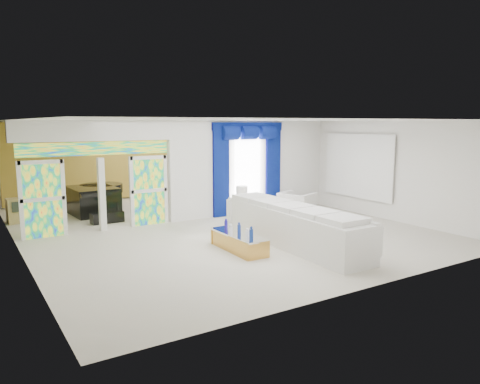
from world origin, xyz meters
TOP-DOWN VIEW (x-y plane):
  - floor at (0.00, 0.00)m, footprint 12.00×12.00m
  - dividing_wall at (2.15, 1.00)m, footprint 5.70×0.18m
  - dividing_header at (-2.85, 1.00)m, footprint 4.30×0.18m
  - stained_panel_left at (-4.28, 1.00)m, footprint 0.95×0.04m
  - stained_panel_right at (-1.42, 1.00)m, footprint 0.95×0.04m
  - stained_transom at (-2.85, 1.00)m, footprint 4.00×0.05m
  - window_pane at (1.90, 0.90)m, footprint 1.00×0.02m
  - blue_drape_left at (0.90, 0.87)m, footprint 0.55×0.10m
  - blue_drape_right at (2.90, 0.87)m, footprint 0.55×0.10m
  - blue_pelmet at (1.90, 0.87)m, footprint 2.60×0.12m
  - wall_mirror at (4.94, -1.00)m, footprint 0.04×2.70m
  - gold_curtains at (0.00, 5.90)m, footprint 9.70×0.12m
  - white_sofa at (0.68, -2.99)m, footprint 1.10×4.63m
  - coffee_table at (-0.67, -2.69)m, footprint 0.62×1.74m
  - console_table at (1.73, 0.50)m, footprint 1.21×0.45m
  - table_lamp at (1.43, 0.50)m, footprint 0.36×0.36m
  - armchair at (3.30, 0.09)m, footprint 1.21×1.29m
  - grand_piano at (-2.41, 3.50)m, footprint 1.43×1.81m
  - piano_bench at (-2.41, 1.90)m, footprint 0.96×0.42m
  - tv_console at (-4.68, 3.31)m, footprint 0.53×0.49m
  - chandelier at (-2.30, 3.40)m, footprint 0.60×0.60m
  - decanters at (-0.67, -2.71)m, footprint 0.18×1.17m

SIDE VIEW (x-z plane):
  - floor at x=0.00m, z-range 0.00..0.00m
  - piano_bench at x=-2.41m, z-range 0.00..0.31m
  - coffee_table at x=-0.67m, z-range 0.00..0.38m
  - console_table at x=1.73m, z-range 0.00..0.40m
  - armchair at x=3.30m, z-range 0.00..0.67m
  - tv_console at x=-4.68m, z-range 0.00..0.73m
  - grand_piano at x=-2.41m, z-range 0.00..0.88m
  - white_sofa at x=0.68m, z-range 0.00..0.88m
  - decanters at x=-0.67m, z-range 0.36..0.59m
  - table_lamp at x=1.43m, z-range 0.40..0.98m
  - stained_panel_left at x=-4.28m, z-range 0.00..2.00m
  - stained_panel_right at x=-1.42m, z-range 0.00..2.00m
  - blue_drape_left at x=0.90m, z-range 0.00..2.80m
  - blue_drape_right at x=2.90m, z-range 0.00..2.80m
  - window_pane at x=1.90m, z-range 0.30..2.60m
  - dividing_wall at x=2.15m, z-range 0.00..3.00m
  - gold_curtains at x=0.00m, z-range 0.05..2.95m
  - wall_mirror at x=4.94m, z-range 0.60..2.50m
  - stained_transom at x=-2.85m, z-range 2.08..2.42m
  - chandelier at x=-2.30m, z-range 2.35..2.95m
  - dividing_header at x=-2.85m, z-range 2.45..3.00m
  - blue_pelmet at x=1.90m, z-range 2.69..2.94m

